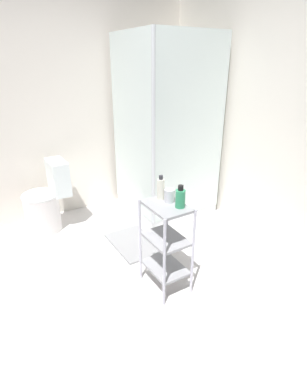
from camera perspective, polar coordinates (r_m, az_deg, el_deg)
The scene contains 10 objects.
ground_plane at distance 2.48m, azimuth -7.04°, elevation -21.01°, with size 4.20×4.20×0.02m, color silver.
wall_back at distance 3.04m, azimuth 25.93°, elevation 12.25°, with size 4.20×0.14×2.50m.
wall_left at distance 3.59m, azimuth -20.98°, elevation 14.38°, with size 0.10×4.20×2.50m, color white.
shower_stall at distance 3.61m, azimuth 1.85°, elevation 3.01°, with size 0.92×0.92×2.00m.
toilet at distance 3.48m, azimuth -19.41°, elevation -1.90°, with size 0.37×0.49×0.76m.
storage_cart at distance 2.40m, azimuth 2.30°, elevation -8.97°, with size 0.38×0.28×0.74m.
body_wash_bottle_green at distance 2.20m, azimuth 5.03°, elevation -1.12°, with size 0.07×0.07×0.17m.
lotion_bottle_white at distance 2.31m, azimuth 1.38°, elevation 0.63°, with size 0.06×0.06×0.19m.
rinse_cup at distance 2.28m, azimuth 2.97°, elevation -0.71°, with size 0.08×0.08×0.10m, color silver.
bath_mat at distance 3.16m, azimuth -3.69°, elevation -9.49°, with size 0.60×0.40×0.02m, color gray.
Camera 1 is at (1.65, -0.67, 1.72)m, focal length 28.50 mm.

